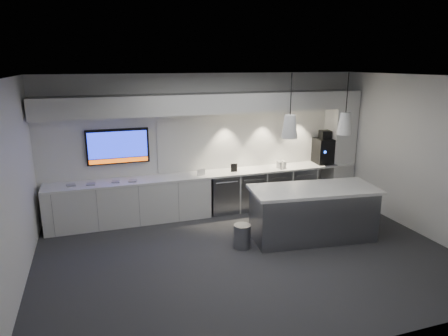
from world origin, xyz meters
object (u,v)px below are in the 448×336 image
object	(u,v)px
wall_tv	(118,146)
coffee_machine	(324,150)
bin	(242,236)
island	(313,213)

from	to	relation	value
wall_tv	coffee_machine	distance (m)	4.71
wall_tv	coffee_machine	size ratio (longest dim) A/B	1.60
wall_tv	bin	distance (m)	3.16
wall_tv	island	xyz separation A→B (m)	(3.31, -2.15, -1.06)
island	bin	size ratio (longest dim) A/B	5.61
island	bin	bearing A→B (deg)	-174.30
island	wall_tv	bearing A→B (deg)	153.87
bin	coffee_machine	world-z (taller)	coffee_machine
bin	coffee_machine	xyz separation A→B (m)	(2.78, 1.87, 1.00)
island	coffee_machine	world-z (taller)	coffee_machine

